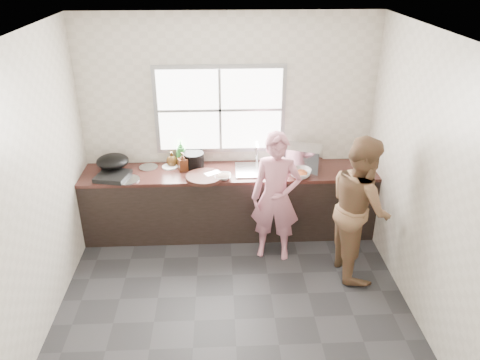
{
  "coord_description": "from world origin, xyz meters",
  "views": [
    {
      "loc": [
        -0.11,
        -3.91,
        3.31
      ],
      "look_at": [
        0.1,
        0.65,
        1.05
      ],
      "focal_mm": 35.0,
      "sensor_mm": 36.0,
      "label": 1
    }
  ],
  "objects_px": {
    "bowl_crabs": "(300,175)",
    "wok": "(113,161)",
    "bowl_mince": "(223,177)",
    "bottle_brown_tall": "(183,162)",
    "person_side": "(360,207)",
    "black_pot": "(194,160)",
    "pot_lid_left": "(128,180)",
    "cutting_board": "(204,177)",
    "dish_rack": "(303,159)",
    "bottle_green": "(181,152)",
    "plate_food": "(170,167)",
    "bottle_brown_short": "(172,159)",
    "woman": "(276,201)",
    "bowl_held": "(279,171)",
    "burner": "(113,176)",
    "pot_lid_right": "(148,167)",
    "glass_jar": "(171,161)"
  },
  "relations": [
    {
      "from": "plate_food",
      "to": "dish_rack",
      "type": "relative_size",
      "value": 0.46
    },
    {
      "from": "plate_food",
      "to": "bottle_brown_short",
      "type": "distance_m",
      "value": 0.1
    },
    {
      "from": "pot_lid_left",
      "to": "black_pot",
      "type": "bearing_deg",
      "value": 24.19
    },
    {
      "from": "person_side",
      "to": "burner",
      "type": "relative_size",
      "value": 4.54
    },
    {
      "from": "bowl_mince",
      "to": "bottle_brown_tall",
      "type": "distance_m",
      "value": 0.55
    },
    {
      "from": "cutting_board",
      "to": "glass_jar",
      "type": "xyz_separation_m",
      "value": [
        -0.43,
        0.44,
        0.03
      ]
    },
    {
      "from": "bottle_green",
      "to": "person_side",
      "type": "bearing_deg",
      "value": -29.06
    },
    {
      "from": "bowl_crabs",
      "to": "wok",
      "type": "bearing_deg",
      "value": 173.08
    },
    {
      "from": "bowl_mince",
      "to": "bottle_brown_tall",
      "type": "height_order",
      "value": "bottle_brown_tall"
    },
    {
      "from": "person_side",
      "to": "wok",
      "type": "relative_size",
      "value": 4.13
    },
    {
      "from": "wok",
      "to": "pot_lid_right",
      "type": "distance_m",
      "value": 0.44
    },
    {
      "from": "bowl_mince",
      "to": "person_side",
      "type": "bearing_deg",
      "value": -24.31
    },
    {
      "from": "bowl_crabs",
      "to": "bottle_brown_short",
      "type": "distance_m",
      "value": 1.61
    },
    {
      "from": "black_pot",
      "to": "pot_lid_left",
      "type": "distance_m",
      "value": 0.84
    },
    {
      "from": "woman",
      "to": "bowl_crabs",
      "type": "xyz_separation_m",
      "value": [
        0.33,
        0.34,
        0.17
      ]
    },
    {
      "from": "woman",
      "to": "bowl_held",
      "type": "relative_size",
      "value": 8.28
    },
    {
      "from": "bowl_mince",
      "to": "wok",
      "type": "distance_m",
      "value": 1.37
    },
    {
      "from": "person_side",
      "to": "black_pot",
      "type": "xyz_separation_m",
      "value": [
        -1.83,
        1.02,
        0.14
      ]
    },
    {
      "from": "black_pot",
      "to": "bowl_crabs",
      "type": "bearing_deg",
      "value": -15.35
    },
    {
      "from": "bowl_mince",
      "to": "black_pot",
      "type": "distance_m",
      "value": 0.51
    },
    {
      "from": "person_side",
      "to": "glass_jar",
      "type": "xyz_separation_m",
      "value": [
        -2.12,
        1.1,
        0.1
      ]
    },
    {
      "from": "black_pot",
      "to": "glass_jar",
      "type": "height_order",
      "value": "black_pot"
    },
    {
      "from": "bowl_held",
      "to": "burner",
      "type": "xyz_separation_m",
      "value": [
        -1.99,
        -0.05,
        -0.0
      ]
    },
    {
      "from": "cutting_board",
      "to": "dish_rack",
      "type": "relative_size",
      "value": 1.04
    },
    {
      "from": "bowl_mince",
      "to": "pot_lid_right",
      "type": "distance_m",
      "value": 0.99
    },
    {
      "from": "bottle_brown_tall",
      "to": "bowl_held",
      "type": "bearing_deg",
      "value": -6.45
    },
    {
      "from": "bottle_brown_tall",
      "to": "pot_lid_right",
      "type": "height_order",
      "value": "bottle_brown_tall"
    },
    {
      "from": "cutting_board",
      "to": "woman",
      "type": "bearing_deg",
      "value": -23.06
    },
    {
      "from": "black_pot",
      "to": "woman",
      "type": "bearing_deg",
      "value": -36.04
    },
    {
      "from": "person_side",
      "to": "wok",
      "type": "distance_m",
      "value": 2.96
    },
    {
      "from": "bowl_crabs",
      "to": "dish_rack",
      "type": "height_order",
      "value": "dish_rack"
    },
    {
      "from": "bowl_mince",
      "to": "bowl_crabs",
      "type": "height_order",
      "value": "bowl_crabs"
    },
    {
      "from": "bottle_green",
      "to": "wok",
      "type": "bearing_deg",
      "value": -168.59
    },
    {
      "from": "bottle_brown_tall",
      "to": "glass_jar",
      "type": "relative_size",
      "value": 2.22
    },
    {
      "from": "pot_lid_right",
      "to": "pot_lid_left",
      "type": "bearing_deg",
      "value": -119.32
    },
    {
      "from": "woman",
      "to": "bottle_brown_tall",
      "type": "distance_m",
      "value": 1.26
    },
    {
      "from": "bottle_green",
      "to": "glass_jar",
      "type": "height_order",
      "value": "bottle_green"
    },
    {
      "from": "black_pot",
      "to": "person_side",
      "type": "bearing_deg",
      "value": -29.07
    },
    {
      "from": "burner",
      "to": "wok",
      "type": "distance_m",
      "value": 0.23
    },
    {
      "from": "dish_rack",
      "to": "bowl_mince",
      "type": "bearing_deg",
      "value": -148.47
    },
    {
      "from": "wok",
      "to": "dish_rack",
      "type": "bearing_deg",
      "value": -2.64
    },
    {
      "from": "bowl_mince",
      "to": "glass_jar",
      "type": "xyz_separation_m",
      "value": [
        -0.65,
        0.44,
        0.02
      ]
    },
    {
      "from": "bottle_brown_short",
      "to": "bowl_held",
      "type": "bearing_deg",
      "value": -12.25
    },
    {
      "from": "bowl_held",
      "to": "glass_jar",
      "type": "height_order",
      "value": "glass_jar"
    },
    {
      "from": "cutting_board",
      "to": "bowl_crabs",
      "type": "xyz_separation_m",
      "value": [
        1.14,
        -0.0,
        0.01
      ]
    },
    {
      "from": "burner",
      "to": "bowl_mince",
      "type": "bearing_deg",
      "value": -3.35
    },
    {
      "from": "bottle_green",
      "to": "glass_jar",
      "type": "bearing_deg",
      "value": 180.0
    },
    {
      "from": "person_side",
      "to": "wok",
      "type": "bearing_deg",
      "value": 67.4
    },
    {
      "from": "woman",
      "to": "pot_lid_left",
      "type": "distance_m",
      "value": 1.76
    },
    {
      "from": "black_pot",
      "to": "wok",
      "type": "height_order",
      "value": "wok"
    }
  ]
}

